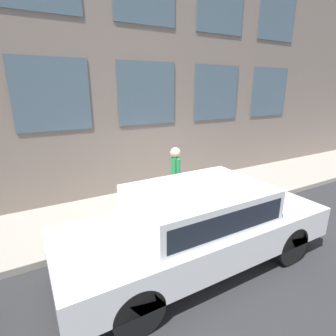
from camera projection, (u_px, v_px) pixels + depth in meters
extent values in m
plane|color=#2D2D30|center=(192.00, 223.00, 6.40)|extent=(80.00, 80.00, 0.00)
cube|color=#A8A093|center=(168.00, 202.00, 7.39)|extent=(2.44, 60.00, 0.14)
cube|color=gray|center=(144.00, 44.00, 7.28)|extent=(0.30, 40.00, 8.67)
cube|color=#4C6070|center=(269.00, 92.00, 9.91)|extent=(0.03, 1.79, 1.75)
cube|color=#4C6070|center=(216.00, 93.00, 8.72)|extent=(0.03, 1.79, 1.75)
cube|color=#4C6070|center=(147.00, 94.00, 7.53)|extent=(0.03, 1.79, 1.75)
cube|color=#4C6070|center=(52.00, 95.00, 6.34)|extent=(0.03, 1.79, 1.75)
cube|color=#4C6070|center=(278.00, 13.00, 9.13)|extent=(0.03, 1.79, 1.75)
cube|color=#4C6070|center=(221.00, 2.00, 7.94)|extent=(0.03, 1.79, 1.75)
cylinder|color=gray|center=(161.00, 214.00, 6.55)|extent=(0.33, 0.33, 0.04)
cylinder|color=gray|center=(161.00, 203.00, 6.47)|extent=(0.25, 0.25, 0.60)
sphere|color=slate|center=(160.00, 192.00, 6.38)|extent=(0.26, 0.26, 0.26)
cylinder|color=black|center=(160.00, 189.00, 6.36)|extent=(0.09, 0.09, 0.10)
cylinder|color=gray|center=(167.00, 199.00, 6.53)|extent=(0.09, 0.10, 0.09)
cylinder|color=gray|center=(154.00, 202.00, 6.37)|extent=(0.09, 0.10, 0.09)
cylinder|color=#726651|center=(177.00, 195.00, 6.76)|extent=(0.11, 0.11, 0.78)
cylinder|color=#726651|center=(173.00, 193.00, 6.90)|extent=(0.11, 0.11, 0.78)
cube|color=#268C4C|center=(175.00, 169.00, 6.63)|extent=(0.21, 0.15, 0.58)
cylinder|color=#268C4C|center=(178.00, 170.00, 6.50)|extent=(0.09, 0.09, 0.55)
cylinder|color=#268C4C|center=(172.00, 167.00, 6.75)|extent=(0.09, 0.09, 0.55)
sphere|color=beige|center=(175.00, 153.00, 6.50)|extent=(0.26, 0.26, 0.26)
cylinder|color=black|center=(137.00, 310.00, 3.45)|extent=(0.24, 0.75, 0.75)
cylinder|color=black|center=(102.00, 247.00, 4.82)|extent=(0.24, 0.75, 0.75)
cylinder|color=black|center=(290.00, 245.00, 4.89)|extent=(0.24, 0.75, 0.75)
cylinder|color=black|center=(229.00, 210.00, 6.26)|extent=(0.24, 0.75, 0.75)
cube|color=white|center=(197.00, 232.00, 4.77)|extent=(1.89, 4.95, 0.57)
cube|color=white|center=(198.00, 203.00, 4.60)|extent=(1.66, 2.38, 0.58)
cube|color=#1E232D|center=(198.00, 203.00, 4.60)|extent=(1.67, 2.19, 0.37)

